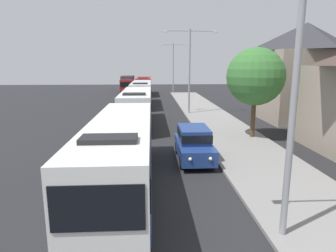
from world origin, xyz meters
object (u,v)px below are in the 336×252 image
at_px(roadside_tree, 256,77).
at_px(bus_middle, 141,93).
at_px(bus_second_in_line, 137,107).
at_px(bus_fourth_in_line, 144,85).
at_px(streetlamp_mid, 190,63).
at_px(streetlamp_far, 173,64).
at_px(streetlamp_near, 296,81).
at_px(box_truck_oncoming, 128,84).
at_px(white_suv, 194,142).
at_px(bus_lead, 121,152).

bearing_deg(roadside_tree, bus_middle, 115.41).
height_order(bus_second_in_line, bus_fourth_in_line, same).
height_order(streetlamp_mid, streetlamp_far, streetlamp_far).
relative_size(bus_middle, streetlamp_near, 1.51).
xyz_separation_m(bus_middle, box_truck_oncoming, (-3.30, 18.93, 0.01)).
bearing_deg(streetlamp_mid, bus_middle, 126.42).
relative_size(bus_fourth_in_line, white_suv, 2.34).
xyz_separation_m(bus_middle, streetlamp_far, (5.40, 16.29, 3.80)).
xyz_separation_m(bus_lead, streetlamp_near, (5.40, -4.14, 3.24)).
xyz_separation_m(box_truck_oncoming, streetlamp_near, (8.70, -49.85, 3.23)).
distance_m(streetlamp_mid, roadside_tree, 11.56).
distance_m(streetlamp_far, roadside_tree, 34.81).
bearing_deg(bus_second_in_line, roadside_tree, -31.28).
bearing_deg(box_truck_oncoming, bus_fourth_in_line, -56.45).
bearing_deg(streetlamp_near, roadside_tree, 75.24).
bearing_deg(bus_fourth_in_line, bus_second_in_line, -90.00).
height_order(bus_fourth_in_line, streetlamp_mid, streetlamp_mid).
bearing_deg(streetlamp_near, bus_lead, 142.54).
height_order(bus_fourth_in_line, box_truck_oncoming, bus_fourth_in_line).
distance_m(bus_middle, white_suv, 23.35).
height_order(bus_lead, streetlamp_far, streetlamp_far).
distance_m(white_suv, streetlamp_mid, 16.44).
relative_size(white_suv, streetlamp_far, 0.51).
xyz_separation_m(bus_fourth_in_line, streetlamp_far, (5.40, 2.35, 3.81)).
relative_size(bus_middle, roadside_tree, 1.81).
distance_m(bus_fourth_in_line, box_truck_oncoming, 5.97).
bearing_deg(bus_second_in_line, box_truck_oncoming, 95.90).
height_order(bus_middle, streetlamp_mid, streetlamp_mid).
relative_size(bus_second_in_line, box_truck_oncoming, 1.51).
bearing_deg(bus_middle, streetlamp_near, -80.10).
relative_size(bus_fourth_in_line, streetlamp_mid, 1.20).
height_order(bus_lead, white_suv, bus_lead).
relative_size(bus_lead, roadside_tree, 1.80).
bearing_deg(white_suv, roadside_tree, 43.16).
relative_size(white_suv, box_truck_oncoming, 0.64).
relative_size(bus_middle, bus_fourth_in_line, 1.09).
distance_m(white_suv, streetlamp_near, 8.95).
bearing_deg(bus_middle, streetlamp_mid, -53.58).
distance_m(bus_fourth_in_line, streetlamp_far, 7.01).
distance_m(bus_second_in_line, roadside_tree, 10.58).
bearing_deg(streetlamp_near, streetlamp_far, 90.00).
bearing_deg(streetlamp_near, bus_second_in_line, 106.80).
xyz_separation_m(bus_second_in_line, bus_middle, (0.00, 13.05, 0.00)).
bearing_deg(streetlamp_mid, streetlamp_near, -90.00).
distance_m(bus_lead, streetlamp_far, 43.58).
relative_size(bus_second_in_line, white_suv, 2.37).
xyz_separation_m(white_suv, streetlamp_far, (1.70, 39.34, 4.46)).
bearing_deg(bus_lead, bus_middle, 90.00).
relative_size(bus_lead, bus_fourth_in_line, 1.09).
height_order(bus_middle, roadside_tree, roadside_tree).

